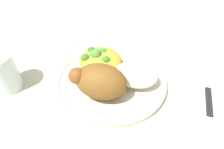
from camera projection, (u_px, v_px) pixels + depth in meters
name	position (u px, v px, depth m)	size (l,w,h in m)	color
ground_plane	(112.00, 82.00, 0.48)	(2.00, 2.00, 0.00)	beige
plate	(112.00, 80.00, 0.47)	(0.25, 0.25, 0.01)	beige
roasted_chicken	(99.00, 81.00, 0.41)	(0.11, 0.07, 0.07)	brown
rice_pile	(136.00, 74.00, 0.44)	(0.10, 0.07, 0.05)	white
mac_cheese_with_broccoli	(100.00, 59.00, 0.49)	(0.10, 0.10, 0.04)	gold
fork	(186.00, 103.00, 0.43)	(0.02, 0.14, 0.01)	#B2B2B7
knife	(210.00, 116.00, 0.40)	(0.02, 0.19, 0.01)	black
water_glass	(2.00, 73.00, 0.43)	(0.06, 0.06, 0.09)	silver
napkin	(55.00, 51.00, 0.56)	(0.08, 0.12, 0.00)	white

